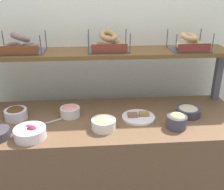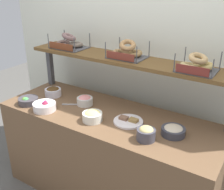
{
  "view_description": "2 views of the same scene",
  "coord_description": "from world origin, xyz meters",
  "px_view_note": "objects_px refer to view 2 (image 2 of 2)",
  "views": [
    {
      "loc": [
        -0.12,
        -1.65,
        1.72
      ],
      "look_at": [
        0.02,
        0.05,
        1.01
      ],
      "focal_mm": 41.35,
      "sensor_mm": 36.0,
      "label": 1
    },
    {
      "loc": [
        1.14,
        -1.71,
        1.94
      ],
      "look_at": [
        0.03,
        0.02,
        1.03
      ],
      "focal_mm": 44.14,
      "sensor_mm": 36.0,
      "label": 2
    }
  ],
  "objects_px": {
    "bowl_lox_spread": "(85,100)",
    "serving_plate_white": "(128,121)",
    "bowl_veggie_mix": "(28,101)",
    "bowl_tuna_salad": "(173,131)",
    "bagel_basket_everything": "(127,52)",
    "bowl_chocolate_spread": "(53,91)",
    "bowl_beet_salad": "(45,106)",
    "serving_spoon_near_plate": "(75,104)",
    "bowl_hummus": "(146,133)",
    "bowl_egg_salad": "(92,116)",
    "bagel_basket_poppy": "(69,43)",
    "bagel_basket_sesame": "(197,65)"
  },
  "relations": [
    {
      "from": "bowl_egg_salad",
      "to": "serving_spoon_near_plate",
      "type": "distance_m",
      "value": 0.34
    },
    {
      "from": "bowl_chocolate_spread",
      "to": "bowl_beet_salad",
      "type": "bearing_deg",
      "value": -59.86
    },
    {
      "from": "bowl_hummus",
      "to": "bowl_tuna_salad",
      "type": "distance_m",
      "value": 0.22
    },
    {
      "from": "bowl_lox_spread",
      "to": "serving_spoon_near_plate",
      "type": "xyz_separation_m",
      "value": [
        -0.07,
        -0.05,
        -0.04
      ]
    },
    {
      "from": "bowl_lox_spread",
      "to": "serving_plate_white",
      "type": "height_order",
      "value": "bowl_lox_spread"
    },
    {
      "from": "bowl_tuna_salad",
      "to": "bowl_veggie_mix",
      "type": "xyz_separation_m",
      "value": [
        -1.31,
        -0.21,
        -0.0
      ]
    },
    {
      "from": "bowl_chocolate_spread",
      "to": "serving_plate_white",
      "type": "distance_m",
      "value": 0.88
    },
    {
      "from": "serving_plate_white",
      "to": "bowl_egg_salad",
      "type": "bearing_deg",
      "value": -152.61
    },
    {
      "from": "bowl_veggie_mix",
      "to": "bowl_lox_spread",
      "type": "bearing_deg",
      "value": 30.82
    },
    {
      "from": "bowl_egg_salad",
      "to": "bowl_chocolate_spread",
      "type": "xyz_separation_m",
      "value": [
        -0.62,
        0.2,
        0.0
      ]
    },
    {
      "from": "serving_spoon_near_plate",
      "to": "serving_plate_white",
      "type": "bearing_deg",
      "value": -1.64
    },
    {
      "from": "bowl_hummus",
      "to": "bagel_basket_poppy",
      "type": "xyz_separation_m",
      "value": [
        -1.07,
        0.45,
        0.42
      ]
    },
    {
      "from": "bagel_basket_everything",
      "to": "bowl_egg_salad",
      "type": "bearing_deg",
      "value": -98.05
    },
    {
      "from": "bowl_hummus",
      "to": "bagel_basket_sesame",
      "type": "distance_m",
      "value": 0.63
    },
    {
      "from": "bowl_lox_spread",
      "to": "bagel_basket_everything",
      "type": "relative_size",
      "value": 0.47
    },
    {
      "from": "bowl_lox_spread",
      "to": "bagel_basket_everything",
      "type": "xyz_separation_m",
      "value": [
        0.3,
        0.23,
        0.44
      ]
    },
    {
      "from": "bowl_lox_spread",
      "to": "bowl_hummus",
      "type": "bearing_deg",
      "value": -17.23
    },
    {
      "from": "bowl_chocolate_spread",
      "to": "serving_spoon_near_plate",
      "type": "xyz_separation_m",
      "value": [
        0.31,
        -0.05,
        -0.04
      ]
    },
    {
      "from": "bowl_hummus",
      "to": "serving_plate_white",
      "type": "distance_m",
      "value": 0.28
    },
    {
      "from": "bowl_beet_salad",
      "to": "bagel_basket_sesame",
      "type": "height_order",
      "value": "bagel_basket_sesame"
    },
    {
      "from": "bowl_chocolate_spread",
      "to": "bowl_veggie_mix",
      "type": "height_order",
      "value": "bowl_chocolate_spread"
    },
    {
      "from": "bowl_lox_spread",
      "to": "bowl_veggie_mix",
      "type": "bearing_deg",
      "value": -149.18
    },
    {
      "from": "bowl_tuna_salad",
      "to": "bowl_hummus",
      "type": "bearing_deg",
      "value": -129.86
    },
    {
      "from": "bowl_egg_salad",
      "to": "serving_plate_white",
      "type": "bearing_deg",
      "value": 27.39
    },
    {
      "from": "serving_plate_white",
      "to": "bagel_basket_sesame",
      "type": "distance_m",
      "value": 0.68
    },
    {
      "from": "bowl_tuna_salad",
      "to": "bowl_beet_salad",
      "type": "bearing_deg",
      "value": -168.6
    },
    {
      "from": "bagel_basket_sesame",
      "to": "bagel_basket_everything",
      "type": "bearing_deg",
      "value": 176.85
    },
    {
      "from": "bowl_beet_salad",
      "to": "bagel_basket_everything",
      "type": "distance_m",
      "value": 0.85
    },
    {
      "from": "bowl_chocolate_spread",
      "to": "bagel_basket_everything",
      "type": "xyz_separation_m",
      "value": [
        0.68,
        0.24,
        0.43
      ]
    },
    {
      "from": "bowl_chocolate_spread",
      "to": "bowl_veggie_mix",
      "type": "relative_size",
      "value": 0.86
    },
    {
      "from": "bowl_hummus",
      "to": "bowl_veggie_mix",
      "type": "relative_size",
      "value": 0.75
    },
    {
      "from": "serving_plate_white",
      "to": "bagel_basket_everything",
      "type": "bearing_deg",
      "value": 122.96
    },
    {
      "from": "bowl_lox_spread",
      "to": "serving_plate_white",
      "type": "relative_size",
      "value": 0.6
    },
    {
      "from": "bagel_basket_sesame",
      "to": "serving_spoon_near_plate",
      "type": "bearing_deg",
      "value": -165.45
    },
    {
      "from": "bowl_egg_salad",
      "to": "bowl_beet_salad",
      "type": "distance_m",
      "value": 0.47
    },
    {
      "from": "bowl_egg_salad",
      "to": "bowl_chocolate_spread",
      "type": "relative_size",
      "value": 1.03
    },
    {
      "from": "bowl_veggie_mix",
      "to": "bagel_basket_everything",
      "type": "bearing_deg",
      "value": 33.83
    },
    {
      "from": "bowl_hummus",
      "to": "bagel_basket_sesame",
      "type": "height_order",
      "value": "bagel_basket_sesame"
    },
    {
      "from": "bowl_beet_salad",
      "to": "serving_spoon_near_plate",
      "type": "xyz_separation_m",
      "value": [
        0.16,
        0.22,
        -0.03
      ]
    },
    {
      "from": "bowl_veggie_mix",
      "to": "serving_plate_white",
      "type": "relative_size",
      "value": 0.76
    },
    {
      "from": "bowl_lox_spread",
      "to": "serving_plate_white",
      "type": "xyz_separation_m",
      "value": [
        0.49,
        -0.07,
        -0.03
      ]
    },
    {
      "from": "bowl_chocolate_spread",
      "to": "bowl_hummus",
      "type": "distance_m",
      "value": 1.12
    },
    {
      "from": "bowl_chocolate_spread",
      "to": "bagel_basket_poppy",
      "type": "relative_size",
      "value": 0.47
    },
    {
      "from": "bagel_basket_sesame",
      "to": "bowl_beet_salad",
      "type": "bearing_deg",
      "value": -157.3
    },
    {
      "from": "bowl_lox_spread",
      "to": "bagel_basket_everything",
      "type": "height_order",
      "value": "bagel_basket_everything"
    },
    {
      "from": "bowl_veggie_mix",
      "to": "bowl_tuna_salad",
      "type": "bearing_deg",
      "value": 9.14
    },
    {
      "from": "bagel_basket_poppy",
      "to": "bowl_tuna_salad",
      "type": "bearing_deg",
      "value": -12.99
    },
    {
      "from": "bowl_egg_salad",
      "to": "bowl_hummus",
      "type": "xyz_separation_m",
      "value": [
        0.49,
        -0.02,
        0.01
      ]
    },
    {
      "from": "bowl_lox_spread",
      "to": "bowl_veggie_mix",
      "type": "relative_size",
      "value": 0.79
    },
    {
      "from": "bowl_lox_spread",
      "to": "bowl_beet_salad",
      "type": "bearing_deg",
      "value": -129.47
    }
  ]
}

